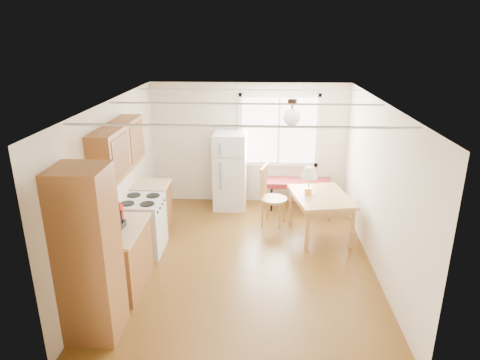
# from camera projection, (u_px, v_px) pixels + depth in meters

# --- Properties ---
(room_shell) EXTENTS (4.60, 5.60, 2.62)m
(room_shell) POSITION_uv_depth(u_px,v_px,m) (244.00, 186.00, 6.46)
(room_shell) COLOR #4F3010
(room_shell) RESTS_ON ground
(kitchen_run) EXTENTS (0.65, 3.40, 2.20)m
(kitchen_run) POSITION_uv_depth(u_px,v_px,m) (122.00, 226.00, 6.08)
(kitchen_run) COLOR brown
(kitchen_run) RESTS_ON ground
(window_unit) EXTENTS (1.64, 0.05, 1.51)m
(window_unit) POSITION_uv_depth(u_px,v_px,m) (279.00, 130.00, 8.66)
(window_unit) COLOR white
(window_unit) RESTS_ON room_shell
(pendant_light) EXTENTS (0.26, 0.26, 0.40)m
(pendant_light) POSITION_uv_depth(u_px,v_px,m) (292.00, 116.00, 6.48)
(pendant_light) COLOR black
(pendant_light) RESTS_ON room_shell
(refrigerator) EXTENTS (0.66, 0.68, 1.56)m
(refrigerator) POSITION_uv_depth(u_px,v_px,m) (230.00, 171.00, 8.63)
(refrigerator) COLOR silver
(refrigerator) RESTS_ON ground
(bench) EXTENTS (1.31, 0.49, 0.60)m
(bench) POSITION_uv_depth(u_px,v_px,m) (299.00, 184.00, 8.64)
(bench) COLOR maroon
(bench) RESTS_ON ground
(dining_table) EXTENTS (1.13, 1.37, 0.76)m
(dining_table) POSITION_uv_depth(u_px,v_px,m) (321.00, 201.00, 7.45)
(dining_table) COLOR #A77B40
(dining_table) RESTS_ON ground
(chair) EXTENTS (0.53, 0.53, 1.12)m
(chair) POSITION_uv_depth(u_px,v_px,m) (269.00, 191.00, 7.92)
(chair) COLOR #A77B40
(chair) RESTS_ON ground
(table_lamp) EXTENTS (0.29, 0.29, 0.50)m
(table_lamp) POSITION_uv_depth(u_px,v_px,m) (309.00, 175.00, 7.35)
(table_lamp) COLOR gold
(table_lamp) RESTS_ON dining_table
(coffee_maker) EXTENTS (0.22, 0.27, 0.39)m
(coffee_maker) POSITION_uv_depth(u_px,v_px,m) (115.00, 219.00, 5.80)
(coffee_maker) COLOR black
(coffee_maker) RESTS_ON kitchen_run
(kettle) EXTENTS (0.14, 0.14, 0.26)m
(kettle) POSITION_uv_depth(u_px,v_px,m) (119.00, 211.00, 6.15)
(kettle) COLOR red
(kettle) RESTS_ON kitchen_run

